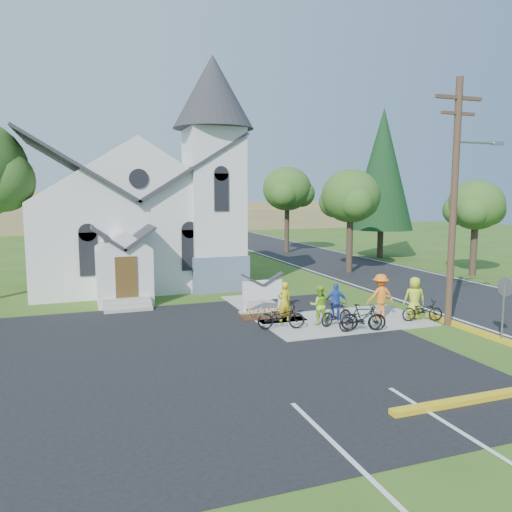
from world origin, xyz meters
name	(u,v)px	position (x,y,z in m)	size (l,w,h in m)	color
ground	(317,327)	(0.00, 0.00, 0.00)	(120.00, 120.00, 0.00)	#345919
parking_lot	(152,362)	(-7.00, -2.00, 0.01)	(20.00, 16.00, 0.02)	black
road	(346,265)	(10.00, 15.00, 0.01)	(8.00, 90.00, 0.02)	black
sidewalk	(343,321)	(1.50, 0.50, 0.03)	(7.00, 4.00, 0.05)	#A3A093
church	(140,197)	(-5.48, 12.48, 5.25)	(12.35, 12.00, 13.00)	silver
church_sign	(262,290)	(-1.20, 3.20, 1.03)	(2.20, 0.40, 1.70)	#A3A093
flower_bed	(270,316)	(-1.20, 2.30, 0.04)	(2.60, 1.10, 0.07)	#351C0E
utility_pole	(455,195)	(5.36, -1.50, 5.40)	(3.45, 0.28, 10.00)	#412C20
stop_sign	(505,295)	(5.43, -4.20, 1.78)	(0.11, 0.76, 2.48)	gray
tree_road_near	(351,197)	(8.50, 12.00, 5.21)	(4.00, 4.00, 7.05)	#35281D
tree_road_mid	(287,189)	(9.00, 24.00, 5.78)	(4.40, 4.40, 7.80)	#35281D
tree_road_far	(476,206)	(15.50, 8.00, 4.63)	(3.60, 3.60, 6.30)	#35281D
conifer	(382,169)	(15.00, 18.00, 7.39)	(5.20, 5.20, 12.40)	#35281D
distant_hills	(165,215)	(3.36, 56.33, 2.17)	(61.00, 10.00, 5.60)	olive
cyclist_0	(284,302)	(-0.96, 1.22, 0.90)	(0.62, 0.41, 1.70)	gold
bike_0	(281,317)	(-1.54, 0.16, 0.55)	(0.66, 1.90, 1.00)	black
cyclist_1	(319,305)	(0.21, 0.26, 0.86)	(0.79, 0.62, 1.63)	#8CCD26
bike_1	(336,314)	(0.80, -0.13, 0.53)	(0.45, 1.60, 0.96)	black
cyclist_2	(336,302)	(1.22, 0.66, 0.84)	(0.93, 0.39, 1.59)	blue
bike_2	(361,319)	(1.30, -1.20, 0.54)	(0.65, 1.87, 0.98)	black
cyclist_3	(380,296)	(3.22, 0.34, 1.02)	(1.25, 0.72, 1.94)	orange
bike_3	(363,317)	(1.41, -1.20, 0.59)	(0.50, 1.79, 1.07)	black
cyclist_4	(414,298)	(4.48, -0.34, 0.97)	(0.90, 0.59, 1.84)	#BBD327
bike_4	(422,310)	(4.58, -0.76, 0.51)	(0.61, 1.74, 0.91)	black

